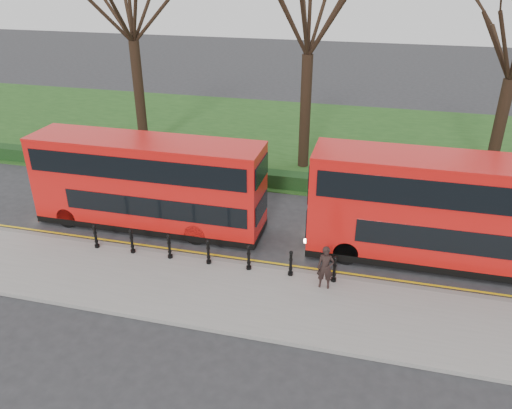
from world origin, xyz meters
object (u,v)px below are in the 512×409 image
(bollard_row, at_px, (208,252))
(pedestrian, at_px, (326,268))
(bus_rear, at_px, (454,213))
(bus_lead, at_px, (148,184))

(bollard_row, xyz_separation_m, pedestrian, (4.58, -0.44, 0.32))
(bollard_row, bearing_deg, bus_rear, 16.37)
(bus_rear, bearing_deg, bus_lead, -179.54)
(bollard_row, relative_size, bus_lead, 0.97)
(bollard_row, xyz_separation_m, bus_lead, (-3.61, 2.54, 1.39))
(bollard_row, distance_m, bus_rear, 9.49)
(bus_lead, relative_size, pedestrian, 6.21)
(bus_rear, relative_size, pedestrian, 6.63)
(pedestrian, bearing_deg, bus_lead, 157.75)
(bus_rear, distance_m, pedestrian, 5.51)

